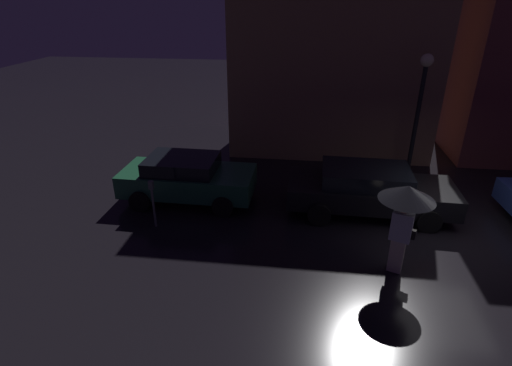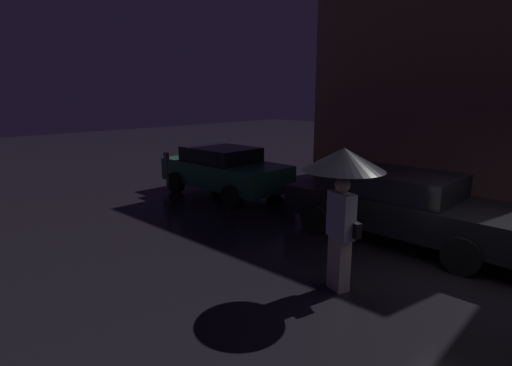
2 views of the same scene
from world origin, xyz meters
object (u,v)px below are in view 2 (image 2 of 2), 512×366
Objects in this scene: parked_car_black at (399,204)px; parking_meter at (167,172)px; parked_car_green at (224,170)px; pedestrian_with_umbrella at (343,176)px.

parked_car_black is 5.94m from parking_meter.
parked_car_green reaches higher than parked_car_black.
parked_car_green is 0.85× the size of parked_car_black.
parked_car_green reaches higher than parking_meter.
parked_car_black is (5.29, -0.09, -0.00)m from parked_car_green.
parked_car_black is at bearing 117.85° from pedestrian_with_umbrella.
pedestrian_with_umbrella is (5.58, -2.79, 1.00)m from parked_car_green.
pedestrian_with_umbrella is at bearing -10.80° from parking_meter.
parked_car_black is at bearing 15.12° from parking_meter.
parked_car_green is 5.29m from parked_car_black.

